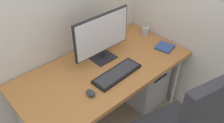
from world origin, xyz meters
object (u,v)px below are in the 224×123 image
object	(u,v)px
keyboard	(117,74)
pen_holder	(145,31)
filing_cabinet	(140,75)
notebook	(165,47)
monitor	(102,36)
mouse	(91,93)

from	to	relation	value
keyboard	pen_holder	world-z (taller)	pen_holder
filing_cabinet	notebook	world-z (taller)	notebook
keyboard	pen_holder	distance (m)	0.76
monitor	keyboard	bearing A→B (deg)	-104.14
monitor	pen_holder	size ratio (longest dim) A/B	3.39
monitor	pen_holder	world-z (taller)	monitor
filing_cabinet	monitor	size ratio (longest dim) A/B	1.06
filing_cabinet	notebook	xyz separation A→B (m)	(0.12, -0.18, 0.41)
mouse	pen_holder	size ratio (longest dim) A/B	0.49
pen_holder	notebook	size ratio (longest dim) A/B	1.09
mouse	pen_holder	distance (m)	1.07
filing_cabinet	notebook	bearing A→B (deg)	-54.90
monitor	mouse	size ratio (longest dim) A/B	6.87
keyboard	filing_cabinet	bearing A→B (deg)	16.49
notebook	filing_cabinet	bearing A→B (deg)	113.21
mouse	keyboard	bearing A→B (deg)	5.71
pen_holder	notebook	xyz separation A→B (m)	(-0.05, -0.31, -0.04)
keyboard	notebook	bearing A→B (deg)	-2.09
pen_holder	mouse	bearing A→B (deg)	-162.25
keyboard	mouse	distance (m)	0.33
pen_holder	notebook	distance (m)	0.32
monitor	mouse	bearing A→B (deg)	-141.70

